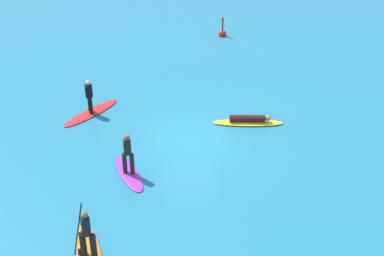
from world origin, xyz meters
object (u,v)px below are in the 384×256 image
at_px(surfer_on_yellow_board, 249,121).
at_px(surfer_on_red_board, 90,106).
at_px(marker_buoy, 222,33).
at_px(surfer_on_purple_board, 128,164).
at_px(surfer_on_orange_board, 89,249).

height_order(surfer_on_yellow_board, surfer_on_red_board, surfer_on_red_board).
bearing_deg(marker_buoy, surfer_on_yellow_board, -101.29).
height_order(surfer_on_purple_board, marker_buoy, surfer_on_purple_board).
height_order(surfer_on_orange_board, surfer_on_yellow_board, surfer_on_orange_board).
bearing_deg(surfer_on_yellow_board, marker_buoy, 94.84).
relative_size(surfer_on_orange_board, marker_buoy, 2.58).
bearing_deg(marker_buoy, surfer_on_purple_board, -122.00).
xyz_separation_m(surfer_on_yellow_board, surfer_on_purple_board, (-5.83, -2.40, 0.32)).
bearing_deg(surfer_on_purple_board, surfer_on_orange_board, 145.73).
bearing_deg(surfer_on_orange_board, surfer_on_red_board, -7.91).
bearing_deg(surfer_on_purple_board, surfer_on_yellow_board, -76.22).
relative_size(surfer_on_red_board, marker_buoy, 2.37).
height_order(surfer_on_red_board, marker_buoy, surfer_on_red_board).
height_order(surfer_on_purple_board, surfer_on_red_board, surfer_on_purple_board).
relative_size(surfer_on_purple_board, marker_buoy, 2.10).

